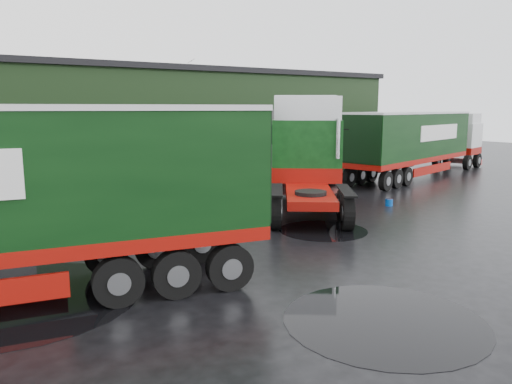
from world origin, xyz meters
The scene contains 9 objects.
ground centered at (0.00, 0.00, 0.00)m, with size 100.00×100.00×0.00m, color black.
warehouse centered at (2.00, 20.00, 3.16)m, with size 32.40×12.40×6.30m.
hero_tractor centered at (4.50, 4.50, 2.29)m, with size 3.12×7.37×4.58m, color #0C3C11, non-canonical shape.
lorry_right centered at (15.52, 9.00, 1.94)m, with size 2.55×14.75×3.88m, color silver, non-canonical shape.
wash_bucket centered at (8.37, 3.91, 0.15)m, with size 0.31×0.31×0.29m, color #0740A0.
tree_back_b centered at (10.00, 30.00, 3.75)m, with size 4.40×4.40×7.50m, color black, non-canonical shape.
puddle_0 centered at (-0.40, -4.08, 0.00)m, with size 3.91×3.91×0.01m, color black.
puddle_1 centered at (3.28, 2.11, 0.00)m, with size 2.96×2.96×0.01m, color black.
puddle_2 centered at (-6.17, 0.91, 0.00)m, with size 5.10×5.10×0.01m, color black.
Camera 1 is at (-7.36, -10.38, 4.05)m, focal length 35.00 mm.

